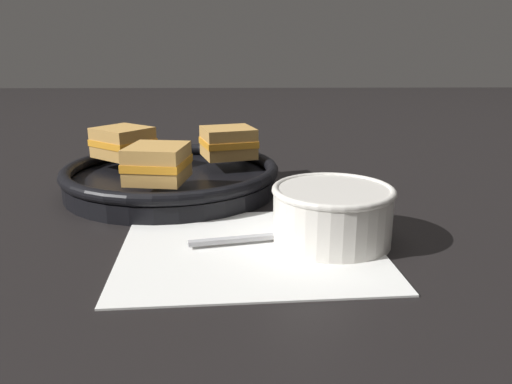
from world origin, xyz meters
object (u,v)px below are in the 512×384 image
sandwich_far_left (228,142)px  spoon (298,234)px  skillet (172,177)px  sandwich_near_left (123,142)px  sandwich_near_right (158,163)px  soup_bowl (332,211)px

sandwich_far_left → spoon: bearing=-70.7°
skillet → sandwich_near_left: size_ratio=2.98×
spoon → sandwich_far_left: (-0.09, 0.25, 0.06)m
sandwich_near_left → sandwich_near_right: bearing=-61.5°
skillet → sandwich_far_left: (0.08, 0.05, 0.04)m
soup_bowl → sandwich_near_left: bearing=138.4°
sandwich_near_right → sandwich_far_left: size_ratio=0.91×
soup_bowl → sandwich_near_right: sandwich_near_right is taller
soup_bowl → sandwich_near_left: (-0.29, 0.25, 0.03)m
spoon → sandwich_far_left: bearing=96.7°
soup_bowl → sandwich_far_left: 0.28m
skillet → soup_bowl: bearing=-44.8°
soup_bowl → spoon: soup_bowl is taller
skillet → sandwich_near_left: 0.10m
skillet → sandwich_far_left: sandwich_far_left is taller
spoon → sandwich_far_left: sandwich_far_left is taller
soup_bowl → sandwich_near_right: (-0.21, 0.11, 0.03)m
sandwich_far_left → soup_bowl: bearing=-63.9°
spoon → sandwich_near_left: size_ratio=1.61×
soup_bowl → sandwich_near_right: bearing=152.2°
soup_bowl → sandwich_far_left: (-0.12, 0.25, 0.03)m
spoon → skillet: (-0.17, 0.20, 0.01)m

